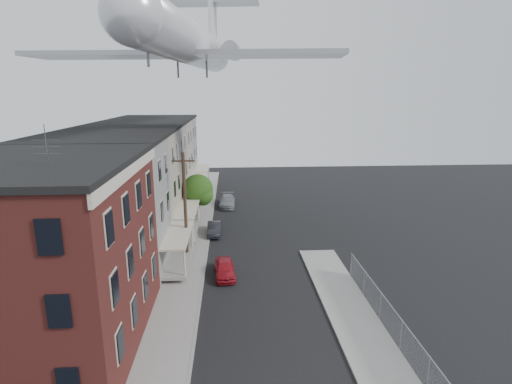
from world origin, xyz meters
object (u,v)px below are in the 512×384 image
at_px(car_far, 227,201).
at_px(car_mid, 214,229).
at_px(street_tree, 199,191).
at_px(airplane, 190,43).
at_px(car_near, 225,269).
at_px(utility_pole, 185,206).

bearing_deg(car_far, car_mid, -95.62).
bearing_deg(street_tree, airplane, -94.01).
distance_m(street_tree, car_mid, 5.19).
relative_size(car_near, airplane, 0.12).
bearing_deg(airplane, street_tree, 85.99).
bearing_deg(car_far, street_tree, -114.52).
xyz_separation_m(car_mid, car_far, (1.21, 9.96, 0.06)).
bearing_deg(airplane, car_mid, -47.37).
relative_size(street_tree, car_mid, 1.44).
bearing_deg(car_mid, airplane, 131.84).
relative_size(utility_pole, street_tree, 1.73).
height_order(car_near, airplane, airplane).
height_order(car_mid, airplane, airplane).
relative_size(utility_pole, car_near, 2.46).
distance_m(car_near, car_mid, 9.31).
xyz_separation_m(utility_pole, street_tree, (0.33, 9.92, -1.22)).
distance_m(car_near, car_far, 19.20).
xyz_separation_m(car_near, car_mid, (-1.14, 9.24, -0.03)).
relative_size(street_tree, airplane, 0.16).
height_order(street_tree, airplane, airplane).
distance_m(car_mid, car_far, 10.03).
height_order(car_near, car_mid, car_near).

